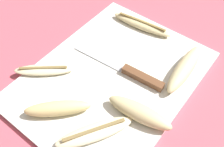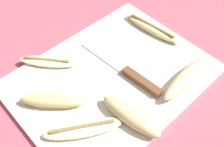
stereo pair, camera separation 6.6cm
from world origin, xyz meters
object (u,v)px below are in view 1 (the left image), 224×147
(banana_soft_right, at_px, (185,68))
(banana_mellow_near, at_px, (139,112))
(knife, at_px, (133,73))
(banana_bright_far, at_px, (94,132))
(banana_golden_short, at_px, (58,108))
(banana_ripe_center, at_px, (142,24))
(banana_pale_long, at_px, (44,70))

(banana_soft_right, xyz_separation_m, banana_mellow_near, (-0.17, 0.02, -0.00))
(knife, height_order, banana_bright_far, banana_bright_far)
(banana_golden_short, relative_size, banana_ripe_center, 0.70)
(knife, distance_m, banana_golden_short, 0.21)
(banana_bright_far, distance_m, banana_mellow_near, 0.11)
(banana_soft_right, height_order, banana_pale_long, banana_soft_right)
(banana_pale_long, bearing_deg, banana_soft_right, -52.64)
(banana_golden_short, bearing_deg, banana_ripe_center, 1.92)
(knife, height_order, banana_mellow_near, banana_mellow_near)
(banana_golden_short, bearing_deg, knife, -20.81)
(banana_mellow_near, bearing_deg, banana_soft_right, -6.11)
(banana_ripe_center, distance_m, banana_pale_long, 0.31)
(banana_golden_short, distance_m, banana_pale_long, 0.13)
(banana_ripe_center, bearing_deg, banana_bright_far, -162.12)
(knife, bearing_deg, banana_golden_short, 155.00)
(banana_pale_long, bearing_deg, knife, -54.83)
(knife, bearing_deg, banana_ripe_center, 23.23)
(banana_golden_short, height_order, banana_mellow_near, banana_mellow_near)
(banana_soft_right, relative_size, banana_golden_short, 1.36)
(banana_ripe_center, height_order, banana_bright_far, same)
(banana_golden_short, distance_m, banana_ripe_center, 0.36)
(banana_mellow_near, bearing_deg, banana_golden_short, 124.38)
(banana_golden_short, bearing_deg, banana_mellow_near, -55.62)
(banana_soft_right, bearing_deg, knife, 131.27)
(banana_soft_right, xyz_separation_m, banana_golden_short, (-0.28, 0.17, -0.00))
(banana_bright_far, xyz_separation_m, banana_pale_long, (0.05, 0.21, -0.00))
(banana_soft_right, height_order, banana_bright_far, banana_soft_right)
(banana_soft_right, relative_size, banana_ripe_center, 0.95)
(banana_mellow_near, bearing_deg, banana_bright_far, 151.73)
(knife, relative_size, banana_ripe_center, 1.41)
(banana_bright_far, bearing_deg, banana_soft_right, -14.51)
(banana_soft_right, bearing_deg, banana_ripe_center, 66.36)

